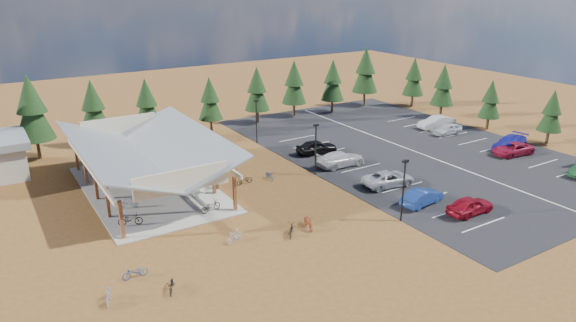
{
  "coord_description": "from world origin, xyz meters",
  "views": [
    {
      "loc": [
        -22.1,
        -36.61,
        18.28
      ],
      "look_at": [
        1.43,
        1.32,
        2.31
      ],
      "focal_mm": 32.0,
      "sensor_mm": 36.0,
      "label": 1
    }
  ],
  "objects_px": {
    "lamp_post_0": "(403,186)",
    "bike_11": "(308,222)",
    "bike_12": "(291,230)",
    "bike_14": "(270,175)",
    "car_8": "(448,129)",
    "bike_13": "(235,236)",
    "car_9": "(437,122)",
    "lamp_post_1": "(316,146)",
    "car_6": "(513,149)",
    "trash_bin_1": "(224,171)",
    "bike_0": "(130,219)",
    "bike_3": "(114,166)",
    "bike_6": "(166,168)",
    "bike_pavilion": "(146,150)",
    "car_7": "(510,143)",
    "trash_bin_0": "(216,185)",
    "bike_16": "(245,180)",
    "bike_9": "(108,296)",
    "car_1": "(422,197)",
    "bike_1": "(127,202)",
    "bike_4": "(211,206)",
    "car_4": "(317,147)",
    "car_2": "(389,179)",
    "car_3": "(341,159)",
    "bike_8": "(172,285)",
    "bike_2": "(132,180)",
    "lamp_post_2": "(256,119)",
    "bike_7": "(148,166)",
    "bike_5": "(201,190)",
    "car_0": "(470,205)",
    "bike_10": "(135,272)"
  },
  "relations": [
    {
      "from": "bike_pavilion",
      "to": "bike_14",
      "type": "relative_size",
      "value": 12.43
    },
    {
      "from": "bike_16",
      "to": "lamp_post_0",
      "type": "bearing_deg",
      "value": 24.4
    },
    {
      "from": "car_3",
      "to": "car_4",
      "type": "relative_size",
      "value": 1.15
    },
    {
      "from": "car_6",
      "to": "car_9",
      "type": "xyz_separation_m",
      "value": [
        0.86,
        11.75,
        0.14
      ]
    },
    {
      "from": "trash_bin_0",
      "to": "bike_16",
      "type": "xyz_separation_m",
      "value": [
        2.82,
        -0.28,
        -0.02
      ]
    },
    {
      "from": "trash_bin_1",
      "to": "bike_5",
      "type": "xyz_separation_m",
      "value": [
        -3.94,
        -3.7,
        0.19
      ]
    },
    {
      "from": "lamp_post_1",
      "to": "car_7",
      "type": "xyz_separation_m",
      "value": [
        23.11,
        -5.06,
        -2.18
      ]
    },
    {
      "from": "car_8",
      "to": "bike_0",
      "type": "bearing_deg",
      "value": -82.88
    },
    {
      "from": "bike_3",
      "to": "car_6",
      "type": "height_order",
      "value": "car_6"
    },
    {
      "from": "bike_6",
      "to": "bike_14",
      "type": "xyz_separation_m",
      "value": [
        7.94,
        -6.78,
        -0.16
      ]
    },
    {
      "from": "bike_7",
      "to": "bike_6",
      "type": "bearing_deg",
      "value": -136.91
    },
    {
      "from": "trash_bin_0",
      "to": "bike_0",
      "type": "relative_size",
      "value": 0.48
    },
    {
      "from": "car_8",
      "to": "car_9",
      "type": "bearing_deg",
      "value": 162.61
    },
    {
      "from": "bike_2",
      "to": "bike_16",
      "type": "xyz_separation_m",
      "value": [
        9.04,
        -5.31,
        -0.08
      ]
    },
    {
      "from": "car_8",
      "to": "bike_13",
      "type": "bearing_deg",
      "value": -71.55
    },
    {
      "from": "bike_8",
      "to": "bike_14",
      "type": "relative_size",
      "value": 1.06
    },
    {
      "from": "bike_pavilion",
      "to": "car_4",
      "type": "relative_size",
      "value": 4.31
    },
    {
      "from": "bike_9",
      "to": "car_3",
      "type": "bearing_deg",
      "value": -136.59
    },
    {
      "from": "bike_12",
      "to": "bike_14",
      "type": "xyz_separation_m",
      "value": [
        4.35,
        10.78,
        -0.03
      ]
    },
    {
      "from": "bike_14",
      "to": "bike_8",
      "type": "bearing_deg",
      "value": -132.5
    },
    {
      "from": "bike_3",
      "to": "car_2",
      "type": "relative_size",
      "value": 0.32
    },
    {
      "from": "bike_11",
      "to": "car_9",
      "type": "relative_size",
      "value": 0.38
    },
    {
      "from": "bike_9",
      "to": "bike_16",
      "type": "distance_m",
      "value": 19.81
    },
    {
      "from": "bike_16",
      "to": "lamp_post_1",
      "type": "bearing_deg",
      "value": 75.15
    },
    {
      "from": "lamp_post_0",
      "to": "bike_6",
      "type": "xyz_separation_m",
      "value": [
        -12.36,
        20.09,
        -2.41
      ]
    },
    {
      "from": "bike_3",
      "to": "bike_4",
      "type": "distance_m",
      "value": 14.47
    },
    {
      "from": "car_7",
      "to": "trash_bin_1",
      "type": "bearing_deg",
      "value": -117.6
    },
    {
      "from": "car_2",
      "to": "car_7",
      "type": "xyz_separation_m",
      "value": [
        18.98,
        0.94,
        0.06
      ]
    },
    {
      "from": "bike_1",
      "to": "car_6",
      "type": "bearing_deg",
      "value": -85.2
    },
    {
      "from": "lamp_post_1",
      "to": "bike_2",
      "type": "height_order",
      "value": "lamp_post_1"
    },
    {
      "from": "bike_0",
      "to": "bike_9",
      "type": "distance_m",
      "value": 10.13
    },
    {
      "from": "car_1",
      "to": "car_3",
      "type": "relative_size",
      "value": 0.82
    },
    {
      "from": "car_0",
      "to": "car_6",
      "type": "xyz_separation_m",
      "value": [
        16.01,
        7.52,
        -0.07
      ]
    },
    {
      "from": "trash_bin_1",
      "to": "bike_0",
      "type": "distance_m",
      "value": 12.58
    },
    {
      "from": "lamp_post_1",
      "to": "car_1",
      "type": "height_order",
      "value": "lamp_post_1"
    },
    {
      "from": "bike_14",
      "to": "car_8",
      "type": "xyz_separation_m",
      "value": [
        26.07,
        1.34,
        0.3
      ]
    },
    {
      "from": "lamp_post_0",
      "to": "bike_11",
      "type": "distance_m",
      "value": 7.91
    },
    {
      "from": "lamp_post_1",
      "to": "bike_8",
      "type": "relative_size",
      "value": 3.12
    },
    {
      "from": "car_9",
      "to": "lamp_post_1",
      "type": "bearing_deg",
      "value": -69.3
    },
    {
      "from": "bike_0",
      "to": "car_9",
      "type": "distance_m",
      "value": 41.64
    },
    {
      "from": "bike_14",
      "to": "car_6",
      "type": "xyz_separation_m",
      "value": [
        26.07,
        -7.82,
        0.3
      ]
    },
    {
      "from": "bike_3",
      "to": "bike_14",
      "type": "relative_size",
      "value": 1.04
    },
    {
      "from": "bike_10",
      "to": "bike_7",
      "type": "bearing_deg",
      "value": 160.07
    },
    {
      "from": "lamp_post_2",
      "to": "bike_16",
      "type": "xyz_separation_m",
      "value": [
        -7.03,
        -10.55,
        -2.54
      ]
    },
    {
      "from": "bike_16",
      "to": "car_4",
      "type": "bearing_deg",
      "value": 105.61
    },
    {
      "from": "bike_3",
      "to": "bike_16",
      "type": "height_order",
      "value": "bike_3"
    },
    {
      "from": "car_6",
      "to": "car_8",
      "type": "height_order",
      "value": "car_8"
    },
    {
      "from": "bike_16",
      "to": "car_7",
      "type": "height_order",
      "value": "car_7"
    },
    {
      "from": "lamp_post_1",
      "to": "bike_3",
      "type": "height_order",
      "value": "lamp_post_1"
    },
    {
      "from": "bike_1",
      "to": "bike_4",
      "type": "distance_m",
      "value": 7.09
    }
  ]
}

